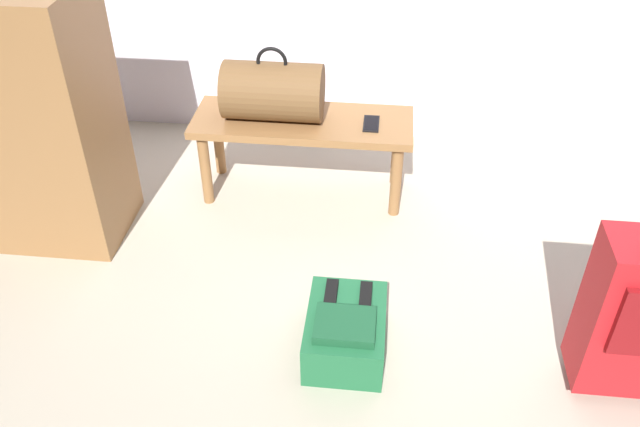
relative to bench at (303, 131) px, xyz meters
name	(u,v)px	position (x,y,z in m)	size (l,w,h in m)	color
ground_plane	(421,350)	(0.56, -0.96, -0.34)	(6.60, 6.60, 0.00)	#B2A893
bench	(303,131)	(0.00, 0.00, 0.00)	(1.00, 0.36, 0.40)	olive
duffel_bag_brown	(273,91)	(-0.13, 0.00, 0.19)	(0.44, 0.26, 0.34)	brown
cell_phone	(371,124)	(0.31, -0.02, 0.07)	(0.07, 0.14, 0.01)	black
backpack_green	(346,331)	(0.28, -0.98, -0.24)	(0.28, 0.38, 0.21)	#1E6038
side_cabinet	(38,120)	(-1.03, -0.39, 0.21)	(0.56, 0.44, 1.10)	olive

